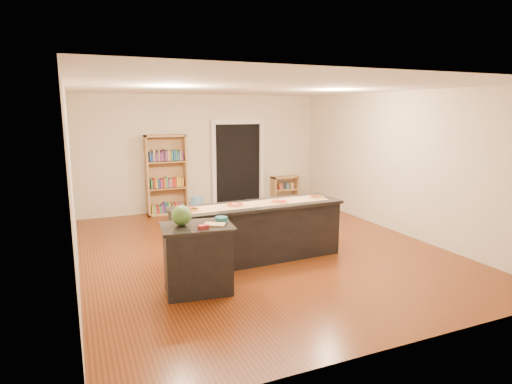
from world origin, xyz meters
name	(u,v)px	position (x,y,z in m)	size (l,w,h in m)	color
room	(261,171)	(0.00, 0.00, 1.40)	(6.00, 7.00, 2.80)	beige
doorway	(238,159)	(0.90, 3.46, 1.20)	(1.40, 0.09, 2.21)	black
kitchen_island	(258,232)	(-0.25, -0.46, 0.47)	(2.85, 0.77, 0.94)	black
side_counter	(198,258)	(-1.51, -1.31, 0.47)	(0.94, 0.69, 0.93)	black
bookshelf	(166,175)	(-0.97, 3.28, 0.94)	(0.94, 0.33, 1.87)	tan
low_shelf	(285,190)	(2.17, 3.30, 0.36)	(0.71, 0.30, 0.71)	tan
waste_bin	(197,205)	(-0.30, 3.12, 0.20)	(0.27, 0.27, 0.39)	#66B8E5
kraft_paper	(258,204)	(-0.25, -0.46, 0.94)	(2.47, 0.44, 0.00)	#A47E55
watermelon	(182,216)	(-1.69, -1.25, 1.07)	(0.27, 0.27, 0.27)	#144214
cutting_board	(215,224)	(-1.29, -1.40, 0.94)	(0.28, 0.18, 0.02)	tan
package_red	(203,227)	(-1.47, -1.50, 0.96)	(0.13, 0.09, 0.05)	maroon
package_teal	(221,219)	(-1.15, -1.27, 0.96)	(0.17, 0.17, 0.06)	#195966
pizza_a	(189,210)	(-1.39, -0.47, 0.95)	(0.33, 0.33, 0.02)	#B58345
pizza_b	(235,205)	(-0.63, -0.43, 0.95)	(0.33, 0.33, 0.02)	#B58345
pizza_c	(279,201)	(0.13, -0.49, 0.95)	(0.28, 0.28, 0.02)	#B58345
pizza_d	(316,197)	(0.88, -0.40, 0.95)	(0.29, 0.29, 0.02)	#B58345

